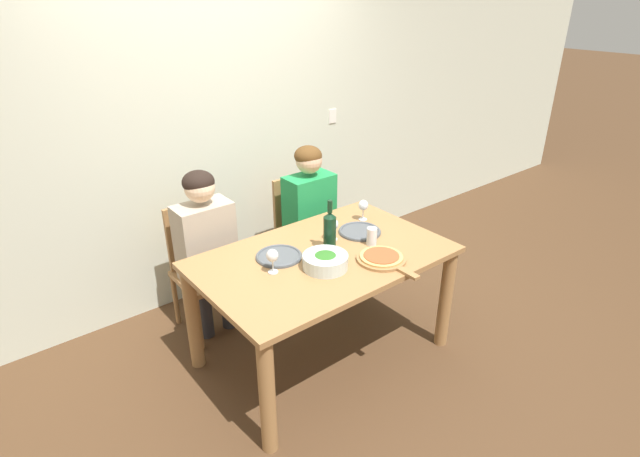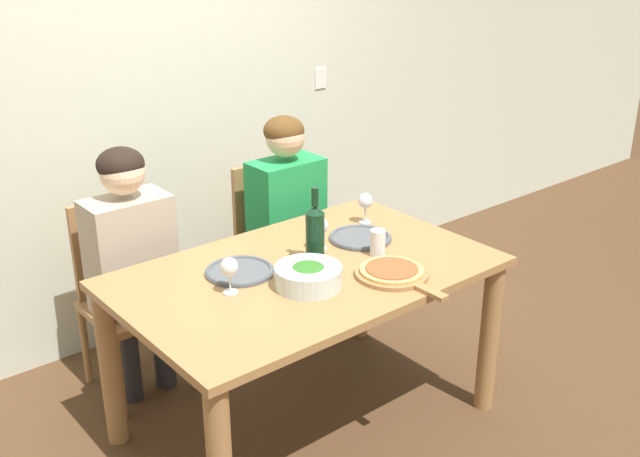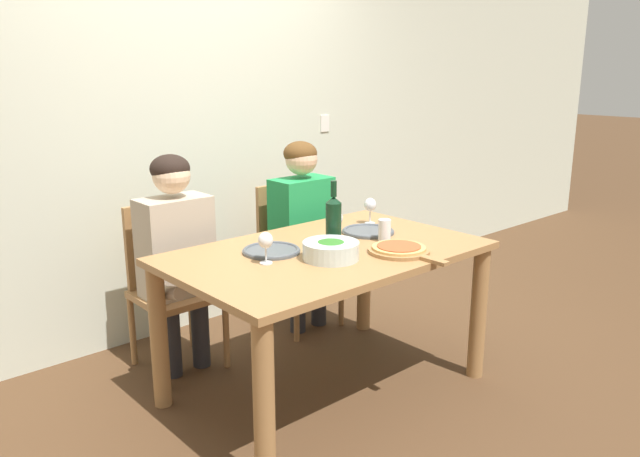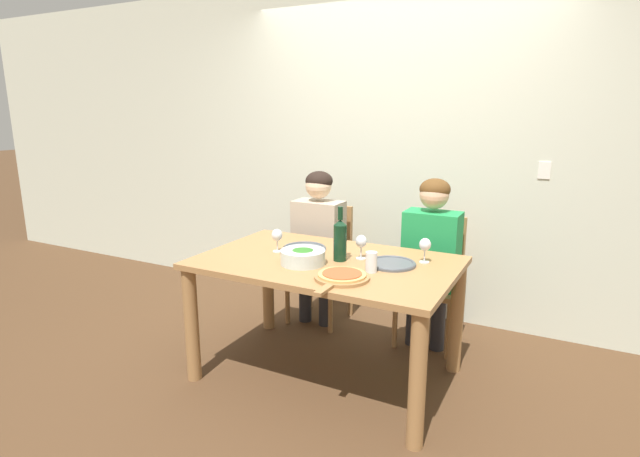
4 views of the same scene
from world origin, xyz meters
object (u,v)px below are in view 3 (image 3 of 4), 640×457
Objects in this scene: wine_glass_left at (266,242)px; wine_glass_centre at (336,219)px; water_tumbler at (384,230)px; chair_right at (293,251)px; wine_glass_right at (370,206)px; broccoli_bowl at (331,250)px; dinner_plate_left at (271,250)px; wine_bottle at (334,220)px; dinner_plate_right at (368,231)px; chair_left at (169,281)px; person_woman at (177,244)px; person_man at (303,218)px; pizza_on_board at (400,250)px.

wine_glass_left is 0.55m from wine_glass_centre.
water_tumbler is (0.15, -0.21, -0.05)m from wine_glass_centre.
wine_glass_right is at bearing -81.50° from chair_right.
broccoli_bowl is 0.31m from dinner_plate_left.
wine_glass_centre is (0.10, 0.09, -0.03)m from wine_bottle.
broccoli_bowl reaches higher than dinner_plate_right.
chair_left is at bearing 106.46° from dinner_plate_left.
wine_bottle is 1.17× the size of dinner_plate_right.
wine_bottle is at bearing -53.20° from person_woman.
person_woman is 10.39× the size of water_tumbler.
wine_glass_centre is at bearing 10.81° from wine_glass_left.
broccoli_bowl is at bearing -62.45° from dinner_plate_left.
dinner_plate_right is at bearing -96.05° from person_man.
wine_glass_left is at bearing -135.15° from chair_right.
wine_glass_right is (0.64, 0.36, 0.06)m from broccoli_bowl.
dinner_plate_right is at bearing -95.14° from chair_right.
chair_left is 1.07m from broccoli_bowl.
broccoli_bowl is 0.53m from dinner_plate_right.
broccoli_bowl is at bearing -174.15° from water_tumbler.
wine_glass_left is at bearing -83.97° from person_woman.
dinner_plate_left is 0.63m from pizza_on_board.
person_woman reaches higher than wine_bottle.
dinner_plate_left is at bearing 174.89° from dinner_plate_right.
broccoli_bowl is 0.94× the size of dinner_plate_right.
wine_glass_right is (0.31, 0.51, 0.09)m from pizza_on_board.
chair_left is 2.74× the size of wine_bottle.
wine_glass_right is at bearing -31.59° from chair_left.
chair_left is at bearing 138.06° from dinner_plate_right.
person_man is 8.02× the size of wine_glass_centre.
chair_left is 3.20× the size of dinner_plate_right.
dinner_plate_left is 0.61m from water_tumbler.
wine_glass_left is at bearing -178.02° from wine_bottle.
dinner_plate_left is 0.65× the size of pizza_on_board.
dinner_plate_right is (0.83, -0.63, 0.05)m from person_woman.
dinner_plate_right is (0.62, -0.06, 0.00)m from dinner_plate_left.
broccoli_bowl is 0.61× the size of pizza_on_board.
wine_glass_left reaches higher than broccoli_bowl.
chair_right is 0.76× the size of person_woman.
wine_glass_centre reaches higher than broccoli_bowl.
wine_bottle is at bearing -157.49° from wine_glass_right.
pizza_on_board is at bearing -102.60° from person_man.
chair_right is 1.17m from pizza_on_board.
pizza_on_board is (0.47, -0.43, 0.01)m from dinner_plate_left.
wine_glass_right is (0.98, -0.49, 0.15)m from person_woman.
chair_left is at bearing 130.86° from wine_glass_centre.
water_tumbler is (0.42, 0.04, 0.01)m from broccoli_bowl.
broccoli_bowl is at bearing -155.44° from dinner_plate_right.
wine_glass_right is (0.98, -0.60, 0.39)m from chair_left.
wine_glass_left reaches higher than dinner_plate_left.
chair_left is 0.76× the size of person_man.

